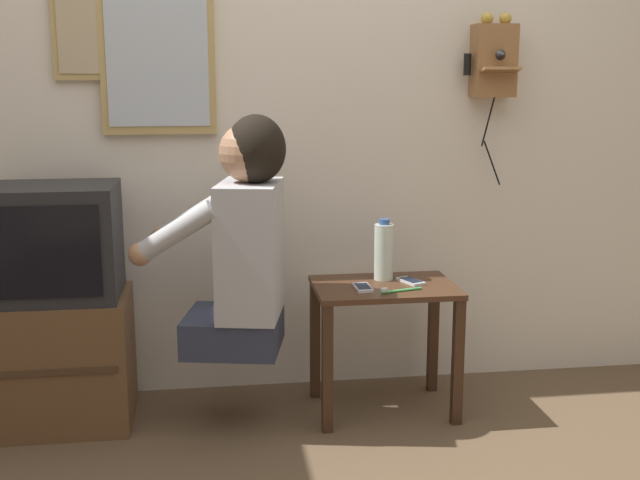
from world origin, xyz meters
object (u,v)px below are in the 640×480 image
at_px(person, 243,238).
at_px(television, 54,242).
at_px(wall_phone_antique, 493,59).
at_px(toothbrush, 398,290).
at_px(cell_phone_held, 363,287).
at_px(framed_picture, 91,32).
at_px(wall_mirror, 157,49).
at_px(water_bottle, 384,251).
at_px(cell_phone_spare, 411,281).

height_order(person, television, person).
relative_size(person, wall_phone_antique, 1.25).
relative_size(wall_phone_antique, toothbrush, 4.16).
distance_m(wall_phone_antique, cell_phone_held, 1.12).
relative_size(framed_picture, cell_phone_held, 2.98).
relative_size(television, wall_mirror, 0.71).
distance_m(water_bottle, toothbrush, 0.23).
relative_size(wall_mirror, water_bottle, 2.69).
height_order(framed_picture, wall_mirror, wall_mirror).
relative_size(framed_picture, water_bottle, 1.49).
relative_size(person, water_bottle, 3.60).
distance_m(cell_phone_held, cell_phone_spare, 0.22).
xyz_separation_m(person, cell_phone_spare, (0.68, 0.08, -0.22)).
height_order(wall_mirror, toothbrush, wall_mirror).
relative_size(water_bottle, toothbrush, 1.45).
bearing_deg(water_bottle, toothbrush, -85.78).
xyz_separation_m(person, television, (-0.71, 0.12, -0.02)).
relative_size(cell_phone_held, toothbrush, 0.72).
distance_m(wall_mirror, cell_phone_held, 1.26).
xyz_separation_m(wall_phone_antique, wall_mirror, (-1.39, 0.04, 0.04)).
xyz_separation_m(wall_phone_antique, cell_phone_held, (-0.62, -0.33, -0.88)).
bearing_deg(wall_mirror, framed_picture, 179.29).
relative_size(framed_picture, wall_mirror, 0.55).
relative_size(wall_phone_antique, wall_mirror, 1.07).
distance_m(wall_phone_antique, cell_phone_spare, 1.00).
relative_size(wall_mirror, cell_phone_spare, 4.92).
distance_m(framed_picture, wall_mirror, 0.26).
relative_size(television, cell_phone_spare, 3.51).
bearing_deg(person, cell_phone_held, -76.97).
bearing_deg(toothbrush, water_bottle, -11.21).
distance_m(wall_phone_antique, wall_mirror, 1.39).
xyz_separation_m(cell_phone_held, toothbrush, (0.13, -0.06, 0.00)).
relative_size(cell_phone_held, water_bottle, 0.50).
bearing_deg(cell_phone_spare, person, 164.06).
xyz_separation_m(framed_picture, wall_mirror, (0.25, -0.00, -0.07)).
height_order(cell_phone_spare, water_bottle, water_bottle).
bearing_deg(cell_phone_spare, wall_phone_antique, 10.43).
relative_size(cell_phone_held, cell_phone_spare, 0.91).
bearing_deg(wall_phone_antique, cell_phone_spare, -147.04).
distance_m(person, television, 0.72).
height_order(television, water_bottle, television).
relative_size(person, wall_mirror, 1.34).
bearing_deg(toothbrush, television, 67.18).
bearing_deg(television, cell_phone_held, -5.16).
bearing_deg(wall_phone_antique, toothbrush, -141.01).
relative_size(television, wall_phone_antique, 0.67).
xyz_separation_m(wall_mirror, toothbrush, (0.90, -0.44, -0.92)).
distance_m(cell_phone_held, water_bottle, 0.21).
distance_m(person, cell_phone_spare, 0.71).
bearing_deg(cell_phone_held, cell_phone_spare, 16.90).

